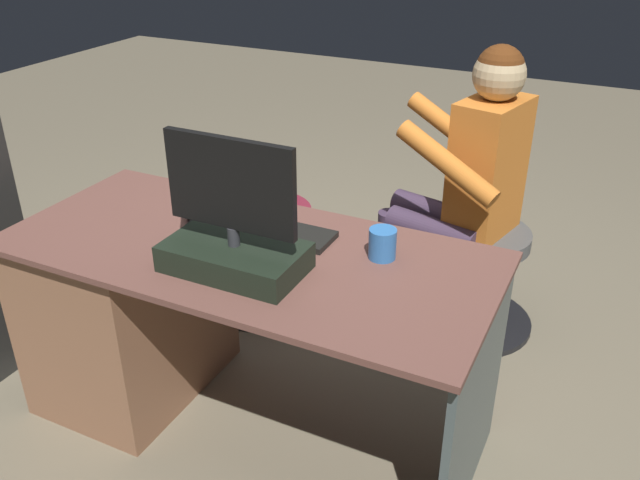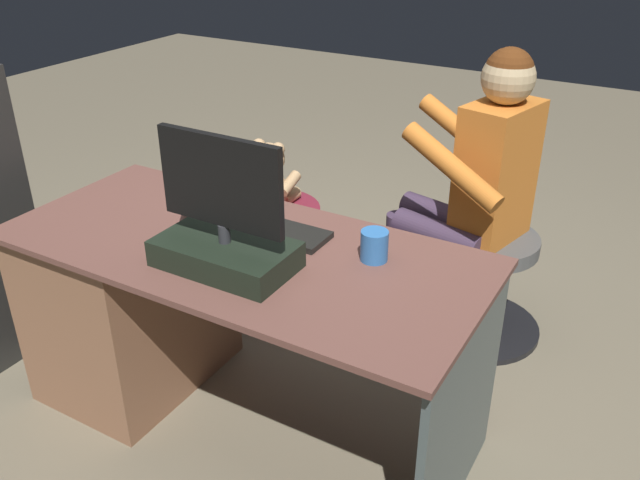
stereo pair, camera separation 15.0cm
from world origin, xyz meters
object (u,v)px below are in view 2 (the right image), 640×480
object	(u,v)px
teddy_bear	(271,177)
person	(473,175)
keyboard	(268,228)
cup	(374,246)
tv_remote	(186,227)
desk	(151,299)
computer_mouse	(197,209)
monitor	(224,235)
visitor_chair	(482,277)
office_chair_teddy	(272,249)

from	to	relation	value
teddy_bear	person	xyz separation A→B (m)	(-0.83, -0.19, 0.12)
keyboard	cup	distance (m)	0.39
keyboard	tv_remote	world-z (taller)	keyboard
desk	computer_mouse	size ratio (longest dim) A/B	16.33
keyboard	teddy_bear	xyz separation A→B (m)	(0.41, -0.62, -0.13)
teddy_bear	keyboard	bearing A→B (deg)	123.27
tv_remote	keyboard	bearing A→B (deg)	-160.70
monitor	teddy_bear	size ratio (longest dim) A/B	1.32
monitor	person	distance (m)	1.14
teddy_bear	person	world-z (taller)	person
keyboard	person	bearing A→B (deg)	-117.77
person	visitor_chair	bearing A→B (deg)	-166.60
teddy_bear	visitor_chair	world-z (taller)	teddy_bear
office_chair_teddy	cup	bearing A→B (deg)	142.48
office_chair_teddy	teddy_bear	world-z (taller)	teddy_bear
visitor_chair	monitor	bearing A→B (deg)	65.81
desk	office_chair_teddy	bearing A→B (deg)	-92.69
desk	teddy_bear	size ratio (longest dim) A/B	5.05
cup	visitor_chair	bearing A→B (deg)	-98.43
desk	person	distance (m)	1.32
computer_mouse	visitor_chair	distance (m)	1.25
computer_mouse	person	bearing A→B (deg)	-130.89
desk	cup	xyz separation A→B (m)	(-0.83, -0.13, 0.38)
computer_mouse	teddy_bear	world-z (taller)	teddy_bear
keyboard	computer_mouse	size ratio (longest dim) A/B	4.38
keyboard	cup	size ratio (longest dim) A/B	4.41
monitor	teddy_bear	distance (m)	1.00
monitor	visitor_chair	world-z (taller)	monitor
office_chair_teddy	teddy_bear	size ratio (longest dim) A/B	1.88
tv_remote	desk	bearing A→B (deg)	-6.58
cup	tv_remote	distance (m)	0.64
tv_remote	person	distance (m)	1.15
teddy_bear	person	bearing A→B (deg)	-167.27
keyboard	teddy_bear	bearing A→B (deg)	-56.73
teddy_bear	person	size ratio (longest dim) A/B	0.26
cup	person	xyz separation A→B (m)	(-0.04, -0.81, -0.05)
keyboard	teddy_bear	world-z (taller)	teddy_bear
computer_mouse	office_chair_teddy	xyz separation A→B (m)	(0.12, -0.62, -0.48)
keyboard	tv_remote	distance (m)	0.27
teddy_bear	visitor_chair	bearing A→B (deg)	-167.21
office_chair_teddy	person	distance (m)	0.97
cup	visitor_chair	distance (m)	0.97
computer_mouse	visitor_chair	world-z (taller)	computer_mouse
office_chair_teddy	teddy_bear	xyz separation A→B (m)	(-0.00, -0.01, 0.35)
desk	monitor	bearing A→B (deg)	165.17
keyboard	office_chair_teddy	world-z (taller)	keyboard
keyboard	computer_mouse	world-z (taller)	computer_mouse
desk	visitor_chair	size ratio (longest dim) A/B	2.94
cup	tv_remote	size ratio (longest dim) A/B	0.63
office_chair_teddy	visitor_chair	world-z (taller)	same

